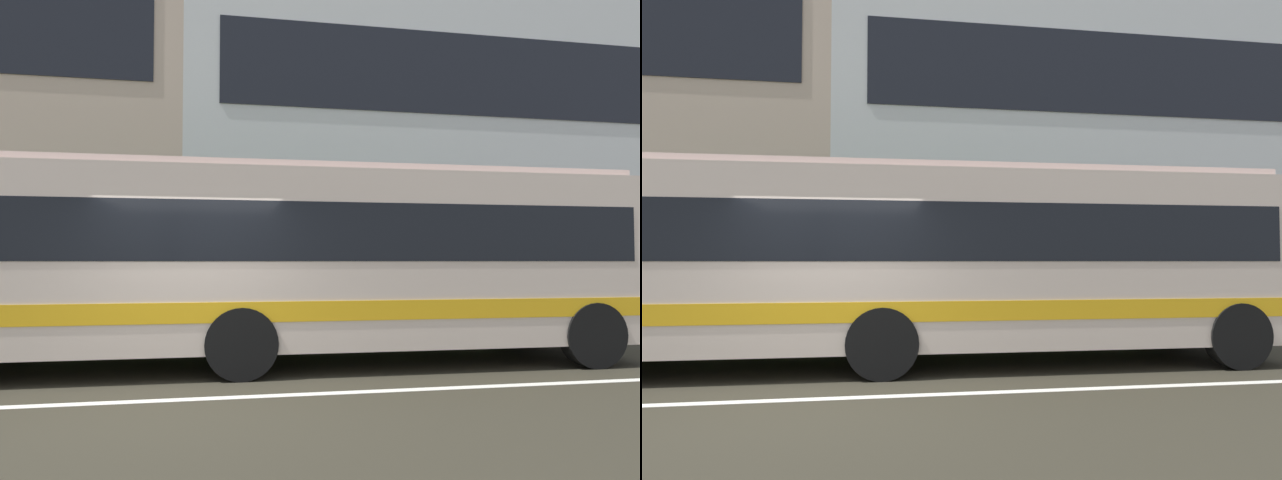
% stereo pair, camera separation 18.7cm
% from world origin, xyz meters
% --- Properties ---
extents(ground_plane, '(160.00, 160.00, 0.00)m').
position_xyz_m(ground_plane, '(0.00, 0.00, 0.00)').
color(ground_plane, '#302D22').
extents(lane_centre_line, '(60.00, 0.16, 0.01)m').
position_xyz_m(lane_centre_line, '(0.00, 0.00, 0.00)').
color(lane_centre_line, silver).
rests_on(lane_centre_line, ground_plane).
extents(hedge_row_far, '(13.26, 1.10, 0.99)m').
position_xyz_m(hedge_row_far, '(0.01, 5.43, 0.50)').
color(hedge_row_far, '#2B6223').
rests_on(hedge_row_far, ground_plane).
extents(apartment_block_right, '(25.75, 9.59, 12.92)m').
position_xyz_m(apartment_block_right, '(12.18, 14.04, 6.46)').
color(apartment_block_right, silver).
rests_on(apartment_block_right, ground_plane).
extents(transit_bus, '(11.34, 2.68, 3.09)m').
position_xyz_m(transit_bus, '(1.42, 2.08, 1.70)').
color(transit_bus, beige).
rests_on(transit_bus, ground_plane).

